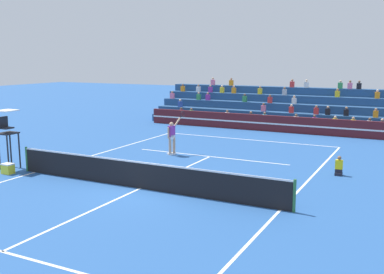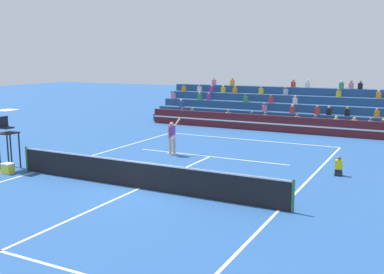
{
  "view_description": "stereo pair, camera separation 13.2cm",
  "coord_description": "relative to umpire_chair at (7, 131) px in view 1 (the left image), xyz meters",
  "views": [
    {
      "loc": [
        9.32,
        -13.92,
        4.91
      ],
      "look_at": [
        -0.59,
        5.56,
        1.1
      ],
      "focal_mm": 42.0,
      "sensor_mm": 36.0,
      "label": 1
    },
    {
      "loc": [
        9.43,
        -13.86,
        4.91
      ],
      "look_at": [
        -0.59,
        5.56,
        1.1
      ],
      "focal_mm": 42.0,
      "sensor_mm": 36.0,
      "label": 2
    }
  ],
  "objects": [
    {
      "name": "court_lines",
      "position": [
        7.05,
        0.0,
        -1.71
      ],
      "size": [
        11.1,
        23.9,
        0.01
      ],
      "color": "white",
      "rests_on": "ground"
    },
    {
      "name": "bleacher_stand",
      "position": [
        7.05,
        19.45,
        -0.7
      ],
      "size": [
        19.41,
        4.75,
        3.38
      ],
      "color": "navy",
      "rests_on": "ground"
    },
    {
      "name": "tennis_player",
      "position": [
        5.1,
        5.96,
        -0.74
      ],
      "size": [
        0.46,
        1.36,
        2.26
      ],
      "color": "tan",
      "rests_on": "ground"
    },
    {
      "name": "tennis_net",
      "position": [
        7.05,
        0.0,
        -1.17
      ],
      "size": [
        12.0,
        0.1,
        1.1
      ],
      "color": "#2D6B38",
      "rests_on": "ground"
    },
    {
      "name": "equipment_cooler",
      "position": [
        0.68,
        -0.69,
        -1.49
      ],
      "size": [
        0.5,
        0.38,
        0.45
      ],
      "color": "yellow",
      "rests_on": "ground"
    },
    {
      "name": "tennis_ball",
      "position": [
        5.2,
        1.44,
        -1.68
      ],
      "size": [
        0.07,
        0.07,
        0.07
      ],
      "primitive_type": "sphere",
      "color": "#C6DB33",
      "rests_on": "ground"
    },
    {
      "name": "umpire_chair",
      "position": [
        0.0,
        0.0,
        0.0
      ],
      "size": [
        0.76,
        0.84,
        2.67
      ],
      "color": "black",
      "rests_on": "ground"
    },
    {
      "name": "sponsor_banner_wall",
      "position": [
        7.05,
        15.65,
        -1.17
      ],
      "size": [
        18.0,
        0.26,
        1.1
      ],
      "color": "#51191E",
      "rests_on": "ground"
    },
    {
      "name": "ball_kid_courtside",
      "position": [
        13.52,
        5.53,
        -1.39
      ],
      "size": [
        0.3,
        0.36,
        0.84
      ],
      "color": "black",
      "rests_on": "ground"
    },
    {
      "name": "ground_plane",
      "position": [
        7.05,
        0.0,
        -1.72
      ],
      "size": [
        120.0,
        120.0,
        0.0
      ],
      "primitive_type": "plane",
      "color": "#285699"
    }
  ]
}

